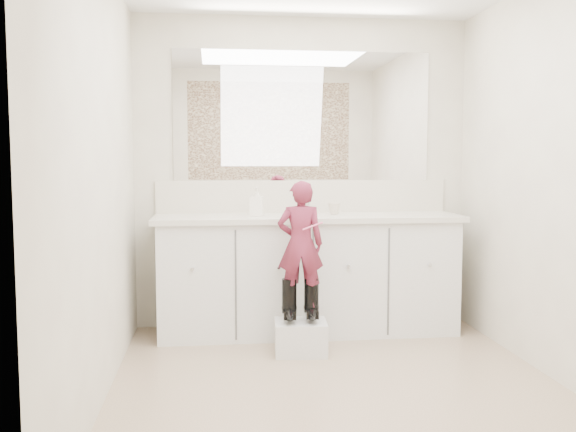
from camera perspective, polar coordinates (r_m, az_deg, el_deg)
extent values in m
plane|color=#856A57|center=(3.80, 4.54, -15.07)|extent=(3.00, 3.00, 0.00)
plane|color=beige|center=(5.05, 1.31, 3.86)|extent=(2.60, 0.00, 2.60)
plane|color=beige|center=(2.12, 12.71, 2.02)|extent=(2.60, 0.00, 2.60)
plane|color=beige|center=(3.55, -16.40, 3.13)|extent=(0.00, 3.00, 3.00)
plane|color=beige|center=(4.03, 23.14, 3.14)|extent=(0.00, 3.00, 3.00)
cube|color=silver|center=(4.85, 1.75, -5.39)|extent=(2.20, 0.55, 0.85)
cube|color=beige|center=(4.78, 1.79, -0.17)|extent=(2.28, 0.58, 0.04)
cube|color=beige|center=(5.04, 1.33, 1.76)|extent=(2.28, 0.03, 0.25)
cube|color=white|center=(5.04, 1.34, 8.86)|extent=(2.00, 0.02, 1.00)
cube|color=#472819|center=(2.15, 12.87, 14.08)|extent=(2.00, 0.01, 1.20)
cylinder|color=silver|center=(4.94, 1.51, 0.81)|extent=(0.08, 0.08, 0.10)
imported|color=beige|center=(4.88, 4.13, 0.68)|extent=(0.12, 0.12, 0.09)
imported|color=white|center=(4.73, -2.81, 1.31)|extent=(0.11, 0.12, 0.21)
cube|color=silver|center=(4.39, 1.14, -10.74)|extent=(0.37, 0.31, 0.22)
imported|color=#B5375F|center=(4.28, 1.12, -2.50)|extent=(0.32, 0.23, 0.84)
cylinder|color=#FC6290|center=(4.20, 2.21, -0.90)|extent=(0.14, 0.02, 0.06)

